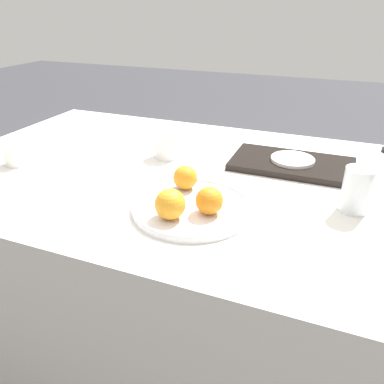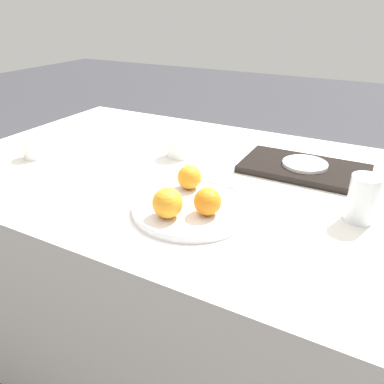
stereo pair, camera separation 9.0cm
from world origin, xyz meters
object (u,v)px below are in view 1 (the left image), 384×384
(orange_1, at_px, (185,177))
(side_plate, at_px, (293,159))
(orange_0, at_px, (209,201))
(cup_0, at_px, (167,146))
(fruit_platter, at_px, (192,207))
(orange_2, at_px, (170,204))
(water_glass, at_px, (357,190))
(serving_tray, at_px, (292,164))
(cup_1, at_px, (16,155))

(orange_1, height_order, side_plate, orange_1)
(orange_0, relative_size, cup_0, 0.74)
(fruit_platter, xyz_separation_m, orange_1, (-0.05, 0.08, 0.04))
(orange_0, height_order, orange_2, orange_2)
(orange_2, bearing_deg, orange_1, 99.80)
(orange_2, distance_m, side_plate, 0.49)
(orange_2, xyz_separation_m, water_glass, (0.39, 0.22, 0.01))
(orange_2, bearing_deg, fruit_platter, 71.16)
(serving_tray, distance_m, side_plate, 0.02)
(orange_0, distance_m, cup_0, 0.41)
(orange_0, xyz_separation_m, cup_1, (-0.67, 0.09, -0.01))
(orange_0, relative_size, side_plate, 0.49)
(serving_tray, height_order, cup_1, cup_1)
(fruit_platter, xyz_separation_m, side_plate, (0.19, 0.37, 0.02))
(orange_0, height_order, orange_1, orange_0)
(orange_1, distance_m, side_plate, 0.37)
(cup_0, bearing_deg, orange_2, -64.15)
(orange_2, bearing_deg, side_plate, 64.05)
(cup_1, bearing_deg, fruit_platter, -6.37)
(cup_0, bearing_deg, serving_tray, 9.19)
(fruit_platter, height_order, side_plate, side_plate)
(serving_tray, bearing_deg, side_plate, 0.00)
(water_glass, distance_m, cup_0, 0.60)
(fruit_platter, bearing_deg, water_glass, 21.45)
(orange_0, xyz_separation_m, orange_2, (-0.08, -0.05, 0.00))
(side_plate, bearing_deg, serving_tray, 0.00)
(orange_0, bearing_deg, water_glass, 27.24)
(fruit_platter, height_order, orange_2, orange_2)
(fruit_platter, bearing_deg, orange_1, 122.34)
(orange_2, relative_size, cup_1, 0.93)
(orange_1, height_order, cup_1, orange_1)
(cup_1, bearing_deg, orange_0, -7.46)
(orange_2, bearing_deg, cup_0, 115.85)
(side_plate, bearing_deg, orange_2, -115.95)
(orange_1, bearing_deg, cup_1, -178.81)
(water_glass, relative_size, side_plate, 0.84)
(cup_0, bearing_deg, orange_0, -51.29)
(orange_0, distance_m, orange_1, 0.14)
(orange_2, height_order, side_plate, orange_2)
(fruit_platter, distance_m, orange_2, 0.09)
(orange_0, distance_m, side_plate, 0.41)
(orange_0, xyz_separation_m, cup_0, (-0.26, 0.32, -0.01))
(side_plate, bearing_deg, orange_1, -130.08)
(fruit_platter, relative_size, serving_tray, 0.80)
(serving_tray, height_order, side_plate, side_plate)
(orange_2, xyz_separation_m, cup_0, (-0.18, 0.38, -0.01))
(fruit_platter, height_order, orange_1, orange_1)
(orange_1, xyz_separation_m, serving_tray, (0.24, 0.29, -0.04))
(fruit_platter, distance_m, serving_tray, 0.41)
(fruit_platter, relative_size, water_glass, 2.65)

